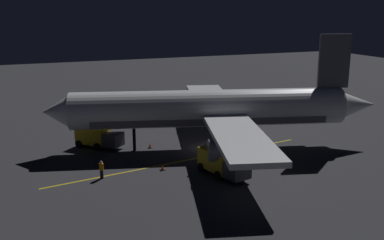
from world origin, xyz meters
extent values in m
cube|color=#313136|center=(0.00, 0.00, -0.10)|extent=(180.00, 180.00, 0.20)
cube|color=gold|center=(-2.98, 4.00, 0.00)|extent=(4.61, 29.45, 0.01)
cylinder|color=white|center=(0.00, 0.00, 4.67)|extent=(12.26, 30.40, 4.12)
cube|color=#4C4C56|center=(0.00, 0.00, 3.54)|extent=(10.82, 25.95, 0.74)
cone|color=white|center=(4.49, 15.83, 4.67)|extent=(4.78, 4.27, 4.04)
cone|color=white|center=(-4.66, -16.42, 4.67)|extent=(4.92, 5.77, 3.71)
cube|color=#4C4C56|center=(-3.88, -13.67, 9.75)|extent=(1.33, 3.56, 6.04)
cube|color=white|center=(-9.67, 1.16, 4.05)|extent=(15.85, 8.74, 0.50)
cylinder|color=slate|center=(-8.62, 2.11, 2.65)|extent=(2.89, 3.65, 2.10)
cube|color=white|center=(8.84, -4.09, 4.05)|extent=(15.85, 8.74, 0.50)
cylinder|color=slate|center=(8.44, -2.73, 2.65)|extent=(2.89, 3.65, 2.10)
cylinder|color=black|center=(2.28, 8.05, 1.31)|extent=(0.44, 0.44, 2.61)
cylinder|color=black|center=(-3.07, -1.75, 1.31)|extent=(0.44, 0.44, 2.61)
cylinder|color=black|center=(1.69, -3.10, 1.31)|extent=(0.44, 0.44, 2.61)
cube|color=gold|center=(5.40, 12.08, 1.40)|extent=(4.06, 4.04, 1.89)
cube|color=#38383D|center=(3.45, 10.18, 1.20)|extent=(2.68, 2.68, 1.50)
cylinder|color=black|center=(4.49, 11.19, 0.45)|extent=(2.26, 2.28, 0.90)
cylinder|color=black|center=(6.31, 12.97, 0.45)|extent=(2.26, 2.28, 0.90)
cube|color=gold|center=(-7.62, 2.38, 1.42)|extent=(4.20, 2.94, 1.94)
cube|color=#38383D|center=(-10.35, 1.72, 1.20)|extent=(2.22, 2.36, 1.50)
cylinder|color=black|center=(-8.92, 2.06, 0.45)|extent=(1.42, 2.46, 0.90)
cylinder|color=black|center=(-6.33, 2.70, 0.45)|extent=(1.42, 2.46, 0.90)
cylinder|color=black|center=(-4.74, 13.04, 0.42)|extent=(0.32, 0.32, 0.85)
cylinder|color=orange|center=(-4.74, 13.04, 1.18)|extent=(0.40, 0.40, 0.65)
sphere|color=tan|center=(-4.74, 13.04, 1.62)|extent=(0.24, 0.24, 0.24)
cone|color=#EA590F|center=(2.48, 6.18, 0.28)|extent=(0.36, 0.36, 0.55)
cube|color=black|center=(2.48, 6.18, 0.01)|extent=(0.50, 0.50, 0.03)
cone|color=#EA590F|center=(-4.79, 7.07, 0.28)|extent=(0.36, 0.36, 0.55)
cube|color=black|center=(-4.79, 7.07, 0.01)|extent=(0.50, 0.50, 0.03)
camera|label=1|loc=(-43.76, 19.58, 15.57)|focal=41.12mm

